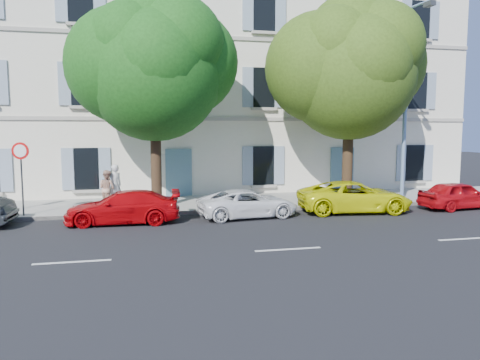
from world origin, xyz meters
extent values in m
plane|color=black|center=(0.00, 0.00, 0.00)|extent=(90.00, 90.00, 0.00)
cube|color=#A09E96|center=(0.00, 4.45, 0.07)|extent=(36.00, 4.50, 0.15)
cube|color=#9E998E|center=(0.00, 2.28, 0.08)|extent=(36.00, 0.16, 0.16)
cube|color=silver|center=(0.00, 10.20, 6.00)|extent=(28.00, 7.00, 12.00)
imported|color=#B00509|center=(-4.80, 0.97, 0.61)|extent=(4.30, 1.96, 1.22)
imported|color=white|center=(0.03, 1.10, 0.55)|extent=(4.17, 2.28, 1.11)
imported|color=#D8DB09|center=(4.68, 1.24, 0.66)|extent=(4.95, 2.70, 1.32)
imported|color=#B30B11|center=(9.50, 0.98, 0.61)|extent=(3.73, 1.82, 1.22)
cylinder|color=#3A2819|center=(-3.45, 3.22, 1.92)|extent=(0.44, 0.44, 3.54)
ellipsoid|color=#1F6419|center=(-3.45, 3.22, 5.81)|extent=(5.66, 5.66, 6.23)
cylinder|color=#3A2819|center=(5.15, 2.97, 1.94)|extent=(0.47, 0.47, 3.57)
ellipsoid|color=#476A1B|center=(5.15, 2.97, 5.90)|extent=(5.81, 5.81, 6.39)
cylinder|color=#383A3D|center=(-8.60, 2.61, 1.35)|extent=(0.07, 0.07, 2.41)
cylinder|color=red|center=(-8.60, 2.58, 2.67)|extent=(0.65, 0.18, 0.66)
cylinder|color=#7293BF|center=(7.79, 2.67, 4.49)|extent=(0.17, 0.17, 8.68)
cylinder|color=#7293BF|center=(7.79, 1.91, 8.83)|extent=(0.21, 1.52, 0.11)
cube|color=#383A3D|center=(7.79, 1.15, 8.67)|extent=(0.30, 0.50, 0.20)
imported|color=silver|center=(-5.21, 4.11, 1.06)|extent=(0.79, 0.71, 1.82)
imported|color=tan|center=(-5.52, 3.90, 0.95)|extent=(0.99, 0.97, 1.60)
camera|label=1|loc=(-4.30, -16.73, 3.52)|focal=35.00mm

